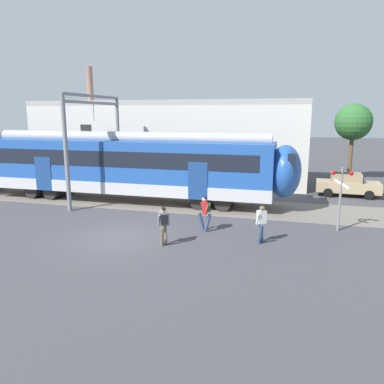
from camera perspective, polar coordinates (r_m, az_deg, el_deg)
name	(u,v)px	position (r m, az deg, el deg)	size (l,w,h in m)	color
ground_plane	(119,238)	(16.95, -11.05, -6.91)	(160.00, 160.00, 0.00)	#424247
pedestrian_grey	(164,222)	(15.51, -4.34, -4.65)	(0.50, 0.71, 1.67)	#6B6051
pedestrian_red	(205,211)	(17.34, 2.02, -2.86)	(0.70, 0.53, 1.67)	navy
pedestrian_white	(261,221)	(16.04, 10.53, -4.37)	(0.49, 0.71, 1.67)	navy
parked_car_tan	(347,184)	(26.95, 22.60, 1.07)	(4.06, 1.88, 1.54)	tan
catenary_gantry	(95,131)	(24.42, -14.61, 8.93)	(0.24, 6.64, 6.53)	gray
crossing_signal	(341,189)	(18.46, 21.75, 0.44)	(0.96, 0.22, 3.00)	gray
background_building	(166,141)	(30.52, -3.98, 7.69)	(21.99, 5.00, 9.20)	beige
street_tree_right	(353,122)	(33.17, 23.38, 9.70)	(2.91, 2.91, 6.21)	brown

